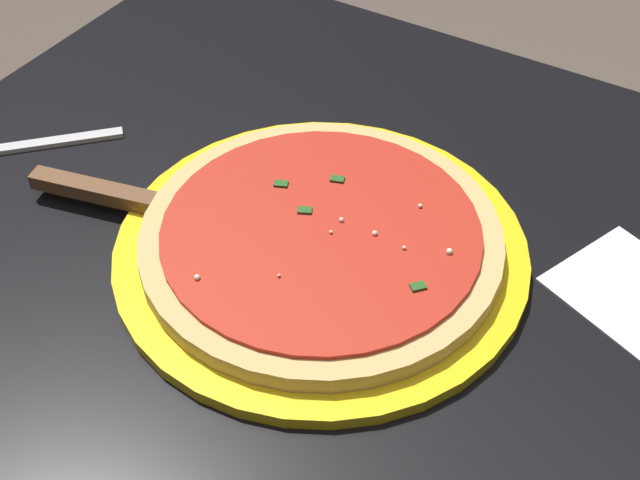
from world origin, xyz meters
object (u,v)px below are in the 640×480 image
pizza (320,239)px  pizza_server (140,202)px  serving_plate (320,252)px  fork (13,148)px

pizza → pizza_server: 0.17m
serving_plate → fork: (-0.33, -0.03, -0.00)m
fork → serving_plate: bearing=5.1°
pizza_server → fork: (-0.17, 0.01, -0.01)m
serving_plate → fork: serving_plate is taller
pizza → fork: (-0.33, -0.03, -0.02)m
pizza → fork: pizza is taller
pizza → fork: size_ratio=2.10×
pizza → fork: bearing=-174.9°
serving_plate → fork: size_ratio=2.42×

